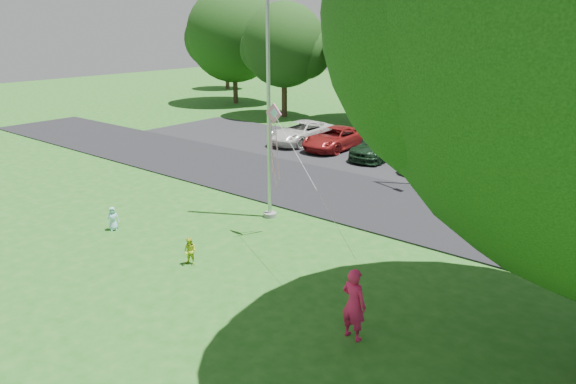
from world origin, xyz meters
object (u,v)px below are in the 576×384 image
Objects in this scene: child_blue at (113,219)px; kite at (275,128)px; flagpole at (269,108)px; child_yellow at (190,252)px; trash_can at (484,195)px; woman at (354,304)px; street_lamp at (430,103)px.

child_blue is 6.78m from kite.
flagpole reaches higher than child_yellow.
flagpole is 9.45m from trash_can.
kite is (4.92, 3.19, 3.41)m from child_blue.
woman is 5.95m from child_yellow.
flagpole is 1.59× the size of street_lamp.
kite is at bearing -27.13° from child_blue.
kite is (1.43, -1.35, -0.33)m from flagpole.
woman reaches higher than child_yellow.
child_yellow is at bearing -96.54° from kite.
child_yellow is 0.15× the size of kite.
street_lamp reaches higher than kite.
street_lamp is 4.56m from trash_can.
child_blue is 0.15× the size of kite.
child_blue is (-3.50, -4.53, -3.73)m from flagpole.
kite is at bearing -120.54° from trash_can.
flagpole is 1.99m from kite.
woman is 0.31× the size of kite.
child_blue is at bearing 158.78° from child_yellow.
child_yellow is (0.81, -4.66, -3.73)m from flagpole.
street_lamp is 12.57m from child_yellow.
woman is at bearing -86.03° from trash_can.
flagpole is at bearing 80.36° from child_yellow.
trash_can is 0.17× the size of kite.
child_yellow is (-2.14, -11.92, -3.35)m from street_lamp.
street_lamp is 1.09× the size of kite.
trash_can is (5.96, 6.34, -3.67)m from flagpole.
child_blue is (-9.46, -10.88, -0.06)m from trash_can.
flagpole is at bearing -30.79° from woman.
woman reaches higher than trash_can.
flagpole is 6.83m from child_blue.
child_yellow reaches higher than child_blue.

